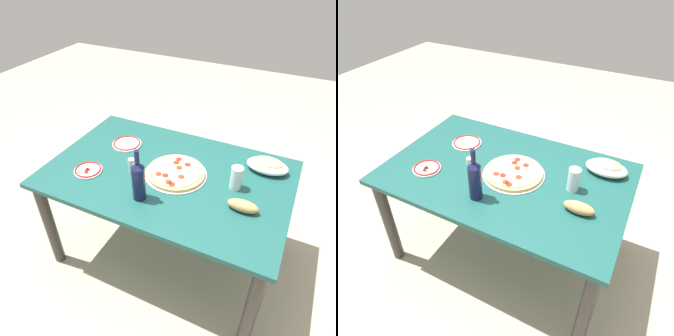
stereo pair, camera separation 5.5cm
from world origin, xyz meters
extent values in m
plane|color=tan|center=(0.00, 0.00, 0.00)|extent=(8.00, 8.00, 0.00)
cube|color=#194C47|center=(0.00, 0.00, 0.69)|extent=(1.41, 0.91, 0.03)
cylinder|color=#33302D|center=(-0.65, -0.40, 0.34)|extent=(0.07, 0.07, 0.67)
cylinder|color=#33302D|center=(0.65, -0.40, 0.34)|extent=(0.07, 0.07, 0.67)
cylinder|color=#33302D|center=(-0.65, 0.40, 0.34)|extent=(0.07, 0.07, 0.67)
cylinder|color=#33302D|center=(0.65, 0.40, 0.34)|extent=(0.07, 0.07, 0.67)
cylinder|color=#B7B7BC|center=(0.05, 0.00, 0.71)|extent=(0.36, 0.36, 0.01)
cylinder|color=#DBB26B|center=(0.05, 0.00, 0.72)|extent=(0.34, 0.34, 0.02)
cylinder|color=#EACC75|center=(0.05, 0.00, 0.73)|extent=(0.30, 0.30, 0.01)
cylinder|color=#B22D1E|center=(0.10, -0.04, 0.74)|extent=(0.04, 0.04, 0.00)
cylinder|color=maroon|center=(0.09, 0.08, 0.74)|extent=(0.04, 0.04, 0.00)
cylinder|color=maroon|center=(0.02, -0.07, 0.74)|extent=(0.04, 0.04, 0.00)
cylinder|color=maroon|center=(0.08, -0.13, 0.74)|extent=(0.04, 0.04, 0.00)
cylinder|color=#B22D1E|center=(0.06, -0.11, 0.74)|extent=(0.04, 0.04, 0.00)
cylinder|color=maroon|center=(0.02, 0.07, 0.74)|extent=(0.04, 0.04, 0.00)
cylinder|color=#B22D1E|center=(0.06, 0.03, 0.74)|extent=(0.04, 0.04, 0.00)
cylinder|color=maroon|center=(0.02, 0.11, 0.74)|extent=(0.04, 0.04, 0.00)
cylinder|color=#B22D1E|center=(-0.02, -0.08, 0.74)|extent=(0.04, 0.04, 0.00)
ellipsoid|color=white|center=(0.52, 0.26, 0.74)|extent=(0.24, 0.15, 0.07)
ellipsoid|color=#AD2819|center=(0.52, 0.26, 0.75)|extent=(0.20, 0.12, 0.03)
ellipsoid|color=#EACC75|center=(0.52, 0.26, 0.77)|extent=(0.17, 0.10, 0.02)
cylinder|color=#141942|center=(-0.04, -0.26, 0.80)|extent=(0.07, 0.07, 0.20)
cone|color=#141942|center=(-0.04, -0.26, 0.92)|extent=(0.07, 0.07, 0.03)
cylinder|color=#141942|center=(-0.04, -0.26, 0.97)|extent=(0.03, 0.03, 0.07)
cylinder|color=silver|center=(0.39, 0.03, 0.77)|extent=(0.07, 0.07, 0.14)
cylinder|color=white|center=(-0.37, 0.15, 0.71)|extent=(0.19, 0.19, 0.01)
torus|color=red|center=(-0.37, 0.15, 0.72)|extent=(0.18, 0.18, 0.01)
cylinder|color=white|center=(-0.43, -0.19, 0.71)|extent=(0.16, 0.16, 0.01)
torus|color=red|center=(-0.43, -0.19, 0.72)|extent=(0.15, 0.15, 0.01)
cube|color=#AD2819|center=(-0.41, -0.22, 0.72)|extent=(0.01, 0.01, 0.01)
cube|color=#AD2819|center=(-0.43, -0.20, 0.72)|extent=(0.01, 0.01, 0.01)
cube|color=#AD2819|center=(-0.42, -0.20, 0.72)|extent=(0.01, 0.01, 0.01)
cube|color=#AD2819|center=(-0.43, -0.21, 0.72)|extent=(0.01, 0.01, 0.01)
cube|color=#AD2819|center=(-0.43, -0.20, 0.72)|extent=(0.01, 0.01, 0.01)
cube|color=#AD2819|center=(-0.42, -0.22, 0.72)|extent=(0.01, 0.01, 0.01)
ellipsoid|color=tan|center=(0.47, -0.12, 0.73)|extent=(0.16, 0.07, 0.06)
cylinder|color=silver|center=(-0.19, -0.08, 0.74)|extent=(0.04, 0.04, 0.07)
cylinder|color=#B7B7BC|center=(-0.19, -0.08, 0.79)|extent=(0.04, 0.04, 0.01)
camera|label=1|loc=(0.63, -1.30, 1.82)|focal=33.38mm
camera|label=2|loc=(0.67, -1.28, 1.82)|focal=33.38mm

